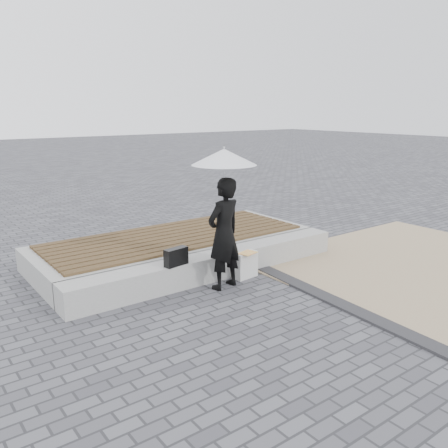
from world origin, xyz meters
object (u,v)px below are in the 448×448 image
at_px(woman, 224,234).
at_px(parasol, 224,157).
at_px(handbag, 176,257).
at_px(canvas_tote, 246,265).
at_px(seating_ledge, 214,265).

bearing_deg(woman, parasol, 180.00).
height_order(parasol, handbag, parasol).
xyz_separation_m(handbag, canvas_tote, (1.18, -0.19, -0.32)).
distance_m(seating_ledge, handbag, 0.87).
bearing_deg(canvas_tote, seating_ledge, 132.85).
relative_size(seating_ledge, handbag, 13.35).
bearing_deg(handbag, canvas_tote, -17.98).
xyz_separation_m(woman, canvas_tote, (0.54, 0.13, -0.64)).
bearing_deg(seating_ledge, woman, -106.93).
bearing_deg(canvas_tote, woman, -172.01).
relative_size(woman, canvas_tote, 3.99).
relative_size(parasol, canvas_tote, 2.84).
distance_m(parasol, handbag, 1.63).
xyz_separation_m(woman, parasol, (0.00, 0.00, 1.14)).
distance_m(parasol, canvas_tote, 1.86).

